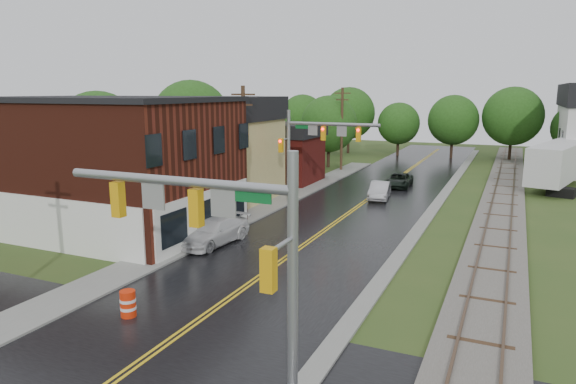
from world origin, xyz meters
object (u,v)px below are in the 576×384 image
Objects in this scene: pickup_white at (214,232)px; construction_barrel at (128,304)px; tree_left_e at (330,125)px; tree_left_a at (100,136)px; traffic_signal_far at (314,140)px; suv_dark at (399,180)px; traffic_signal_near at (220,230)px; tree_left_c at (267,130)px; utility_pole_c at (342,128)px; brick_building at (110,164)px; sedan_silver at (380,191)px; tree_left_b at (192,122)px; utility_pole_b at (244,148)px; semi_trailer at (560,161)px.

construction_barrel is at bearing -71.22° from pickup_white.
tree_left_a is at bearing -114.62° from tree_left_e.
traffic_signal_far is 1.64× the size of suv_dark.
tree_left_c is at bearing 114.56° from traffic_signal_near.
utility_pole_c is 11.52m from suv_dark.
traffic_signal_far is 17.16m from tree_left_a.
pickup_white is (-5.92, -21.98, 0.10)m from suv_dark.
tree_left_a reaches higher than brick_building.
tree_left_c is at bearing 128.82° from traffic_signal_far.
tree_left_c is at bearing 116.20° from pickup_white.
tree_left_a is at bearing -164.08° from sedan_silver.
tree_left_b is 19.34m from sedan_silver.
sedan_silver is at bearing 49.33° from utility_pole_b.
utility_pole_c is at bearing 30.20° from tree_left_c.
brick_building is 1.75× the size of tree_left_e.
construction_barrel is at bearing 153.56° from traffic_signal_near.
traffic_signal_near is 6.89× the size of construction_barrel.
utility_pole_c is at bearing 47.61° from tree_left_b.
semi_trailer is (23.19, -3.32, -2.44)m from tree_left_e.
semi_trailer reaches higher than construction_barrel.
construction_barrel is (-3.80, -31.65, -0.09)m from suv_dark.
traffic_signal_near is 43.24m from utility_pole_c.
traffic_signal_near is at bearing -88.29° from suv_dark.
pickup_white reaches higher than suv_dark.
tree_left_b is at bearing -167.94° from suv_dark.
semi_trailer is at bearing -3.84° from utility_pole_c.
sedan_silver is at bearing 50.03° from brick_building.
suv_dark is (4.59, 9.71, -4.35)m from traffic_signal_far.
utility_pole_b and utility_pole_c have the same top height.
utility_pole_c reaches higher than construction_barrel.
utility_pole_c is 2.01× the size of suv_dark.
tree_left_b is at bearing -122.74° from tree_left_e.
tree_left_b is 31.26m from construction_barrel.
tree_left_c is (-17.32, 37.90, -0.46)m from traffic_signal_near.
sedan_silver reaches higher than construction_barrel.
traffic_signal_near is 1.47× the size of pickup_white.
tree_left_c is at bearing 140.77° from sedan_silver.
sedan_silver is (4.27, 3.85, -4.28)m from traffic_signal_far.
pickup_white is at bearing -124.51° from semi_trailer.
traffic_signal_near is 30.66m from tree_left_a.
suv_dark is at bearing -42.64° from utility_pole_c.
utility_pole_b is at bearing -85.10° from tree_left_e.
utility_pole_c is at bearing 78.91° from brick_building.
traffic_signal_far is 11.59m from suv_dark.
brick_building is 9.03m from utility_pole_b.
tree_left_c is at bearing 111.49° from utility_pole_b.
semi_trailer reaches higher than sedan_silver.
traffic_signal_near is 0.90× the size of tree_left_e.
suv_dark is (7.92, -7.29, -4.10)m from utility_pole_c.
utility_pole_b reaches higher than sedan_silver.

